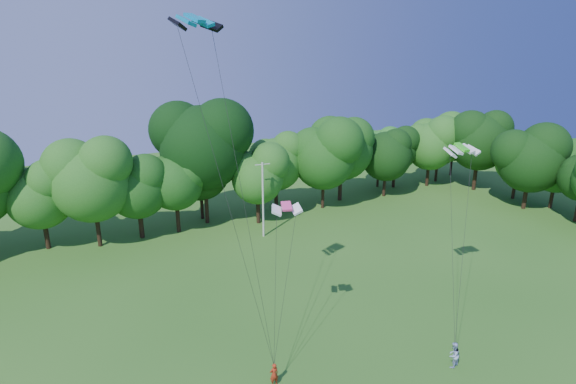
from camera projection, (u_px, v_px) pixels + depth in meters
utility_pole at (263, 199)px, 49.71m from camera, size 1.72×0.26×8.62m
kite_flyer_left at (274, 374)px, 27.99m from camera, size 0.59×0.41×1.57m
kite_flyer_right at (454, 355)px, 29.60m from camera, size 1.00×0.85×1.81m
kite_teal at (195, 18)px, 24.26m from camera, size 3.13×2.17×0.60m
kite_green at (462, 147)px, 33.15m from camera, size 2.74×1.43×0.54m
kite_pink at (287, 206)px, 28.22m from camera, size 2.09×1.49×0.41m
tree_back_center at (203, 142)px, 52.10m from camera, size 10.99×10.99×15.99m
tree_back_east at (380, 146)px, 67.89m from camera, size 7.08×7.08×10.30m
tree_flank_east at (558, 161)px, 58.33m from camera, size 7.12×7.12×10.36m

